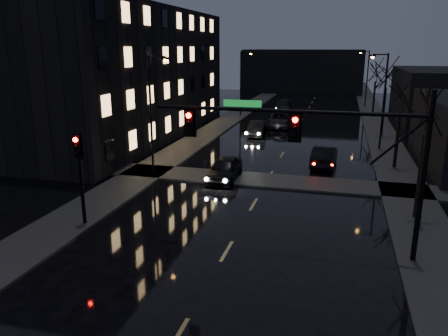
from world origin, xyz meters
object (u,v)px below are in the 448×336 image
Objects in this scene: oncoming_car_c at (281,120)px; oncoming_car_d at (283,106)px; oncoming_car_a at (225,169)px; oncoming_car_b at (257,129)px; lead_car at (324,156)px.

oncoming_car_c reaches higher than oncoming_car_d.
oncoming_car_a reaches higher than oncoming_car_b.
oncoming_car_c is at bearing -86.58° from oncoming_car_d.
lead_car reaches higher than oncoming_car_b.
lead_car is (6.58, -27.13, -0.00)m from oncoming_car_d.
lead_car is (5.24, -15.15, -0.06)m from oncoming_car_c.
oncoming_car_b is at bearing -94.09° from oncoming_car_d.
oncoming_car_c reaches higher than lead_car.
oncoming_car_c is 12.05m from oncoming_car_d.
oncoming_car_c is at bearing 68.10° from oncoming_car_b.
oncoming_car_b is 0.74× the size of oncoming_car_c.
oncoming_car_a and oncoming_car_d have the same top height.
oncoming_car_a is 32.32m from oncoming_car_d.
oncoming_car_a is 0.97× the size of lead_car.
oncoming_car_b is at bearing 91.16° from oncoming_car_a.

